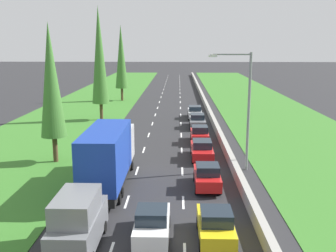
# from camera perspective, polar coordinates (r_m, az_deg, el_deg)

# --- Properties ---
(ground_plane) EXTENTS (300.00, 300.00, 0.00)m
(ground_plane) POSITION_cam_1_polar(r_m,az_deg,el_deg) (62.22, 0.21, 3.13)
(ground_plane) COLOR #28282B
(ground_plane) RESTS_ON ground
(grass_verge_left) EXTENTS (14.00, 140.00, 0.04)m
(grass_verge_left) POSITION_cam_1_polar(r_m,az_deg,el_deg) (63.77, -11.24, 3.13)
(grass_verge_left) COLOR #387528
(grass_verge_left) RESTS_ON ground
(grass_verge_right) EXTENTS (14.00, 140.00, 0.04)m
(grass_verge_right) POSITION_cam_1_polar(r_m,az_deg,el_deg) (63.53, 13.28, 3.01)
(grass_verge_right) COLOR #387528
(grass_verge_right) RESTS_ON ground
(median_barrier) EXTENTS (0.44, 120.00, 0.85)m
(median_barrier) POSITION_cam_1_polar(r_m,az_deg,el_deg) (62.29, 5.47, 3.48)
(median_barrier) COLOR #9E9B93
(median_barrier) RESTS_ON ground
(lane_markings) EXTENTS (3.64, 116.00, 0.01)m
(lane_markings) POSITION_cam_1_polar(r_m,az_deg,el_deg) (62.22, 0.21, 3.13)
(lane_markings) COLOR white
(lane_markings) RESTS_ON ground
(grey_van_left_lane) EXTENTS (1.96, 4.90, 2.82)m
(grey_van_left_lane) POSITION_cam_1_polar(r_m,az_deg,el_deg) (19.29, -13.07, -13.52)
(grey_van_left_lane) COLOR slate
(grey_van_left_lane) RESTS_ON ground
(yellow_hatchback_right_lane) EXTENTS (1.74, 3.90, 1.72)m
(yellow_hatchback_right_lane) POSITION_cam_1_polar(r_m,az_deg,el_deg) (19.92, 7.00, -14.22)
(yellow_hatchback_right_lane) COLOR yellow
(yellow_hatchback_right_lane) RESTS_ON ground
(red_hatchback_right_lane) EXTENTS (1.74, 3.90, 1.72)m
(red_hatchback_right_lane) POSITION_cam_1_polar(r_m,az_deg,el_deg) (26.57, 5.77, -7.34)
(red_hatchback_right_lane) COLOR red
(red_hatchback_right_lane) RESTS_ON ground
(red_sedan_right_lane) EXTENTS (1.82, 4.50, 1.64)m
(red_sedan_right_lane) POSITION_cam_1_polar(r_m,az_deg,el_deg) (33.10, 5.00, -3.45)
(red_sedan_right_lane) COLOR red
(red_sedan_right_lane) RESTS_ON ground
(red_hatchback_right_lane_fifth) EXTENTS (1.74, 3.90, 1.72)m
(red_hatchback_right_lane_fifth) POSITION_cam_1_polar(r_m,az_deg,el_deg) (38.44, 4.65, -1.22)
(red_hatchback_right_lane_fifth) COLOR red
(red_hatchback_right_lane_fifth) RESTS_ON ground
(blue_box_truck_left_lane) EXTENTS (2.46, 9.40, 4.18)m
(blue_box_truck_left_lane) POSITION_cam_1_polar(r_m,az_deg,el_deg) (26.67, -8.72, -4.30)
(blue_box_truck_left_lane) COLOR black
(blue_box_truck_left_lane) RESTS_ON ground
(grey_sedan_right_lane) EXTENTS (1.82, 4.50, 1.64)m
(grey_sedan_right_lane) POSITION_cam_1_polar(r_m,az_deg,el_deg) (45.37, 4.32, 0.80)
(grey_sedan_right_lane) COLOR slate
(grey_sedan_right_lane) RESTS_ON ground
(silver_sedan_right_lane) EXTENTS (1.82, 4.50, 1.64)m
(silver_sedan_right_lane) POSITION_cam_1_polar(r_m,az_deg,el_deg) (51.05, 3.97, 2.06)
(silver_sedan_right_lane) COLOR silver
(silver_sedan_right_lane) RESTS_ON ground
(white_hatchback_centre_lane_second) EXTENTS (1.74, 3.90, 1.72)m
(white_hatchback_centre_lane_second) POSITION_cam_1_polar(r_m,az_deg,el_deg) (19.95, -2.34, -14.09)
(white_hatchback_centre_lane_second) COLOR white
(white_hatchback_centre_lane_second) RESTS_ON ground
(poplar_tree_second) EXTENTS (2.08, 2.08, 11.32)m
(poplar_tree_second) POSITION_cam_1_polar(r_m,az_deg,el_deg) (32.35, -16.82, 6.36)
(poplar_tree_second) COLOR #4C3823
(poplar_tree_second) RESTS_ON ground
(poplar_tree_third) EXTENTS (2.15, 2.15, 14.18)m
(poplar_tree_third) POSITION_cam_1_polar(r_m,az_deg,el_deg) (49.68, -10.06, 10.14)
(poplar_tree_third) COLOR #4C3823
(poplar_tree_third) RESTS_ON ground
(poplar_tree_fourth) EXTENTS (2.12, 2.12, 12.73)m
(poplar_tree_fourth) POSITION_cam_1_polar(r_m,az_deg,el_deg) (66.68, -6.90, 10.04)
(poplar_tree_fourth) COLOR #4C3823
(poplar_tree_fourth) RESTS_ON ground
(street_light_mast) EXTENTS (3.20, 0.28, 9.00)m
(street_light_mast) POSITION_cam_1_polar(r_m,az_deg,el_deg) (29.73, 11.17, 3.31)
(street_light_mast) COLOR gray
(street_light_mast) RESTS_ON ground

